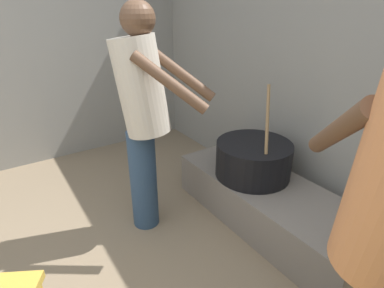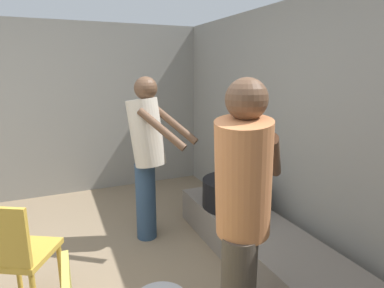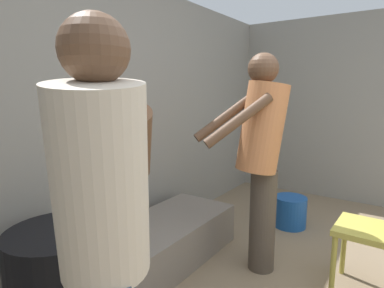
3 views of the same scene
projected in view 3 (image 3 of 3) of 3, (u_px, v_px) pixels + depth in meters
name	position (u px, v px, depth m)	size (l,w,h in m)	color
block_enclosure_rear	(95.00, 121.00, 2.56)	(5.68, 0.20, 2.28)	gray
hearth_ledge	(125.00, 264.00, 2.25)	(2.17, 0.60, 0.34)	slate
cooking_pot_main	(60.00, 253.00, 1.80)	(0.59, 0.59, 0.73)	black
cook_in_orange_shirt	(261.00, 150.00, 2.35)	(0.72, 0.69, 1.65)	#4C4238
cook_in_cream_shirt	(103.00, 233.00, 1.04)	(0.70, 0.70, 1.62)	navy
chair_olive	(380.00, 228.00, 2.09)	(0.41, 0.41, 0.88)	#B2A847
bucket_blue_plastic	(290.00, 212.00, 3.27)	(0.32, 0.32, 0.31)	#194C99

